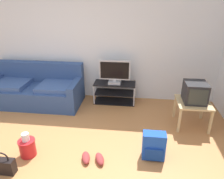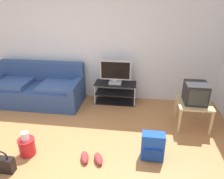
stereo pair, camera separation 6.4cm
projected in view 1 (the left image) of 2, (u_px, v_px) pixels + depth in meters
The scene contains 11 objects.
ground_plane at pixel (44, 168), 3.01m from camera, with size 9.00×9.80×0.02m, color #B27542.
wall_back at pixel (82, 39), 4.69m from camera, with size 9.00×0.10×2.70m, color silver.
couch at pixel (37, 89), 4.73m from camera, with size 2.00×0.90×0.86m.
tv_stand at pixel (115, 92), 4.77m from camera, with size 0.91×0.39×0.46m.
flat_tv at pixel (115, 72), 4.56m from camera, with size 0.67×0.22×0.52m.
side_table at pixel (193, 105), 3.83m from camera, with size 0.58×0.58×0.48m.
crt_tv at pixel (195, 92), 3.74m from camera, with size 0.38×0.42×0.36m.
backpack at pixel (154, 146), 3.11m from camera, with size 0.33×0.25×0.42m.
handbag at pixel (4, 166), 2.86m from camera, with size 0.30×0.12×0.35m.
cleaning_bucket at pixel (27, 146), 3.17m from camera, with size 0.25×0.25×0.39m.
sneakers_pair at pixel (93, 158), 3.10m from camera, with size 0.40×0.29×0.09m.
Camera 1 is at (1.22, -2.18, 2.22)m, focal length 33.99 mm.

